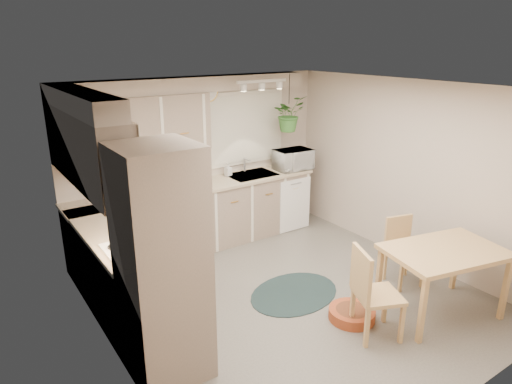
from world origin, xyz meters
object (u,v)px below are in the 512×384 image
(chair_back, at_px, (405,253))
(microwave, at_px, (293,157))
(chair_left, at_px, (378,293))
(dining_table, at_px, (441,282))
(pet_bed, at_px, (352,314))
(braided_rug, at_px, (294,293))

(chair_back, relative_size, microwave, 1.47)
(chair_left, height_order, microwave, microwave)
(dining_table, height_order, chair_back, chair_back)
(chair_left, relative_size, pet_bed, 1.91)
(chair_back, relative_size, pet_bed, 1.66)
(dining_table, relative_size, microwave, 2.16)
(dining_table, height_order, braided_rug, dining_table)
(chair_left, height_order, chair_back, chair_left)
(dining_table, bearing_deg, chair_left, 171.86)
(pet_bed, distance_m, microwave, 2.90)
(braided_rug, bearing_deg, pet_bed, -76.08)
(chair_back, distance_m, braided_rug, 1.44)
(dining_table, bearing_deg, pet_bed, 152.84)
(chair_left, bearing_deg, microwave, -178.41)
(chair_back, bearing_deg, chair_left, 39.93)
(braided_rug, height_order, microwave, microwave)
(chair_back, height_order, pet_bed, chair_back)
(dining_table, relative_size, chair_left, 1.28)
(braided_rug, xyz_separation_m, pet_bed, (0.19, -0.75, 0.05))
(braided_rug, bearing_deg, chair_left, -79.96)
(pet_bed, height_order, microwave, microwave)
(pet_bed, bearing_deg, braided_rug, 103.92)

